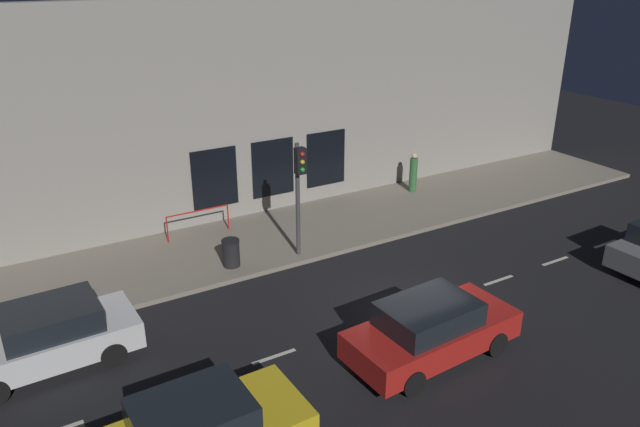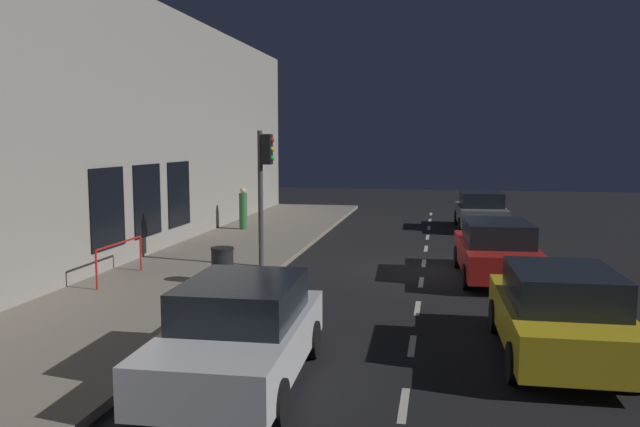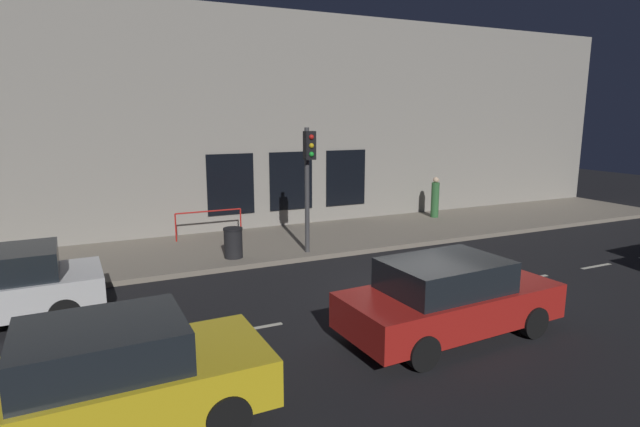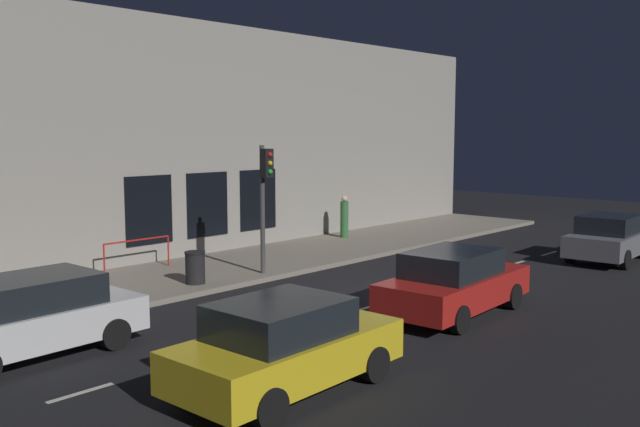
% 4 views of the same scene
% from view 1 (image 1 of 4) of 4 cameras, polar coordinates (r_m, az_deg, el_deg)
% --- Properties ---
extents(ground_plane, '(60.00, 60.00, 0.00)m').
position_cam_1_polar(ground_plane, '(17.60, 8.16, -9.13)').
color(ground_plane, black).
extents(sidewalk, '(4.50, 32.00, 0.15)m').
position_cam_1_polar(sidewalk, '(22.17, -1.78, -1.65)').
color(sidewalk, gray).
rests_on(sidewalk, ground).
extents(building_facade, '(0.65, 32.00, 8.11)m').
position_cam_1_polar(building_facade, '(23.05, -4.98, 9.69)').
color(building_facade, gray).
rests_on(building_facade, ground).
extents(lane_centre_line, '(0.12, 27.20, 0.01)m').
position_cam_1_polar(lane_centre_line, '(18.16, 10.68, -8.21)').
color(lane_centre_line, beige).
rests_on(lane_centre_line, ground).
extents(traffic_light, '(0.49, 0.32, 3.83)m').
position_cam_1_polar(traffic_light, '(19.20, -1.98, 3.09)').
color(traffic_light, '#424244').
rests_on(traffic_light, sidewalk).
extents(parked_car_0, '(2.11, 4.31, 1.58)m').
position_cam_1_polar(parked_car_0, '(16.38, -24.22, -10.51)').
color(parked_car_0, silver).
rests_on(parked_car_0, ground).
extents(parked_car_2, '(2.14, 4.57, 1.58)m').
position_cam_1_polar(parked_car_2, '(15.49, 10.42, -10.66)').
color(parked_car_2, red).
rests_on(parked_car_2, ground).
extents(pedestrian_0, '(0.45, 0.45, 1.69)m').
position_cam_1_polar(pedestrian_0, '(25.81, 8.77, 3.75)').
color(pedestrian_0, '#336B38').
rests_on(pedestrian_0, sidewalk).
extents(trash_bin, '(0.58, 0.58, 0.91)m').
position_cam_1_polar(trash_bin, '(19.55, -8.37, -3.68)').
color(trash_bin, black).
rests_on(trash_bin, sidewalk).
extents(red_railing, '(0.05, 2.30, 0.97)m').
position_cam_1_polar(red_railing, '(21.74, -11.42, -0.30)').
color(red_railing, red).
rests_on(red_railing, sidewalk).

